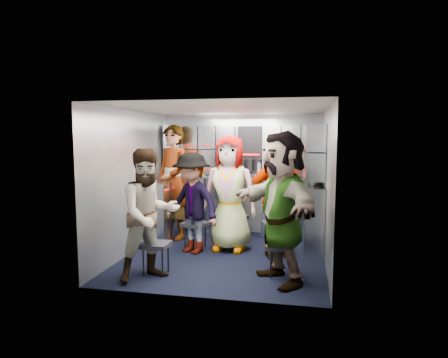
% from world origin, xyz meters
% --- Properties ---
extents(floor, '(3.00, 3.00, 0.00)m').
position_xyz_m(floor, '(0.00, 0.00, 0.00)').
color(floor, black).
rests_on(floor, ground).
extents(wall_back, '(2.80, 0.04, 2.10)m').
position_xyz_m(wall_back, '(0.00, 1.50, 1.05)').
color(wall_back, '#949AA2').
rests_on(wall_back, ground).
extents(wall_left, '(0.04, 3.00, 2.10)m').
position_xyz_m(wall_left, '(-1.40, 0.00, 1.05)').
color(wall_left, '#949AA2').
rests_on(wall_left, ground).
extents(wall_right, '(0.04, 3.00, 2.10)m').
position_xyz_m(wall_right, '(1.40, 0.00, 1.05)').
color(wall_right, '#949AA2').
rests_on(wall_right, ground).
extents(ceiling, '(2.80, 3.00, 0.02)m').
position_xyz_m(ceiling, '(0.00, 0.00, 2.10)').
color(ceiling, silver).
rests_on(ceiling, wall_back).
extents(cart_bank_back, '(2.68, 0.38, 0.99)m').
position_xyz_m(cart_bank_back, '(0.00, 1.29, 0.49)').
color(cart_bank_back, '#A2A8B3').
rests_on(cart_bank_back, ground).
extents(cart_bank_left, '(0.38, 0.76, 0.99)m').
position_xyz_m(cart_bank_left, '(-1.19, 0.56, 0.49)').
color(cart_bank_left, '#A2A8B3').
rests_on(cart_bank_left, ground).
extents(counter, '(2.68, 0.42, 0.03)m').
position_xyz_m(counter, '(0.00, 1.29, 1.01)').
color(counter, silver).
rests_on(counter, cart_bank_back).
extents(locker_bank_back, '(2.68, 0.28, 0.82)m').
position_xyz_m(locker_bank_back, '(0.00, 1.35, 1.49)').
color(locker_bank_back, '#A2A8B3').
rests_on(locker_bank_back, wall_back).
extents(locker_bank_right, '(0.28, 1.00, 0.82)m').
position_xyz_m(locker_bank_right, '(1.25, 0.70, 1.49)').
color(locker_bank_right, '#A2A8B3').
rests_on(locker_bank_right, wall_right).
extents(right_cabinet, '(0.28, 1.20, 1.00)m').
position_xyz_m(right_cabinet, '(1.25, 0.60, 0.50)').
color(right_cabinet, '#A2A8B3').
rests_on(right_cabinet, ground).
extents(coffee_niche, '(0.46, 0.16, 0.84)m').
position_xyz_m(coffee_niche, '(0.18, 1.41, 1.47)').
color(coffee_niche, black).
rests_on(coffee_niche, wall_back).
extents(red_latch_strip, '(2.60, 0.02, 0.03)m').
position_xyz_m(red_latch_strip, '(0.00, 1.09, 0.88)').
color(red_latch_strip, '#A01209').
rests_on(red_latch_strip, cart_bank_back).
extents(jump_seat_near_left, '(0.34, 0.32, 0.40)m').
position_xyz_m(jump_seat_near_left, '(-0.70, -0.89, 0.35)').
color(jump_seat_near_left, black).
rests_on(jump_seat_near_left, ground).
extents(jump_seat_mid_left, '(0.45, 0.44, 0.41)m').
position_xyz_m(jump_seat_mid_left, '(-0.52, 0.27, 0.36)').
color(jump_seat_mid_left, black).
rests_on(jump_seat_mid_left, ground).
extents(jump_seat_center, '(0.51, 0.50, 0.49)m').
position_xyz_m(jump_seat_center, '(0.01, 0.52, 0.43)').
color(jump_seat_center, black).
rests_on(jump_seat_center, ground).
extents(jump_seat_mid_right, '(0.48, 0.46, 0.45)m').
position_xyz_m(jump_seat_mid_right, '(0.72, 0.36, 0.40)').
color(jump_seat_mid_right, black).
rests_on(jump_seat_mid_right, ground).
extents(jump_seat_near_right, '(0.38, 0.36, 0.40)m').
position_xyz_m(jump_seat_near_right, '(0.85, -0.67, 0.36)').
color(jump_seat_near_right, black).
rests_on(jump_seat_near_right, ground).
extents(attendant_standing, '(0.83, 0.73, 1.90)m').
position_xyz_m(attendant_standing, '(-1.05, 0.83, 0.95)').
color(attendant_standing, black).
rests_on(attendant_standing, ground).
extents(attendant_arc_a, '(0.97, 0.96, 1.58)m').
position_xyz_m(attendant_arc_a, '(-0.70, -1.07, 0.79)').
color(attendant_arc_a, black).
rests_on(attendant_arc_a, ground).
extents(attendant_arc_b, '(1.10, 0.93, 1.48)m').
position_xyz_m(attendant_arc_b, '(-0.52, 0.09, 0.74)').
color(attendant_arc_b, black).
rests_on(attendant_arc_b, ground).
extents(attendant_arc_c, '(0.89, 0.61, 1.73)m').
position_xyz_m(attendant_arc_c, '(0.01, 0.34, 0.87)').
color(attendant_arc_c, black).
rests_on(attendant_arc_c, ground).
extents(attendant_arc_d, '(1.06, 0.80, 1.67)m').
position_xyz_m(attendant_arc_d, '(0.72, 0.18, 0.83)').
color(attendant_arc_d, black).
rests_on(attendant_arc_d, ground).
extents(attendant_arc_e, '(1.35, 1.68, 1.79)m').
position_xyz_m(attendant_arc_e, '(0.85, -0.85, 0.90)').
color(attendant_arc_e, black).
rests_on(attendant_arc_e, ground).
extents(bottle_left, '(0.07, 0.07, 0.25)m').
position_xyz_m(bottle_left, '(-1.02, 1.24, 1.16)').
color(bottle_left, white).
rests_on(bottle_left, counter).
extents(bottle_mid, '(0.07, 0.07, 0.23)m').
position_xyz_m(bottle_mid, '(-0.65, 1.24, 1.14)').
color(bottle_mid, white).
rests_on(bottle_mid, counter).
extents(bottle_right, '(0.06, 0.06, 0.23)m').
position_xyz_m(bottle_right, '(0.35, 1.24, 1.15)').
color(bottle_right, white).
rests_on(bottle_right, counter).
extents(cup_left, '(0.08, 0.08, 0.11)m').
position_xyz_m(cup_left, '(-0.89, 1.23, 1.08)').
color(cup_left, beige).
rests_on(cup_left, counter).
extents(cup_right, '(0.07, 0.07, 0.09)m').
position_xyz_m(cup_right, '(1.25, 1.23, 1.07)').
color(cup_right, beige).
rests_on(cup_right, counter).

